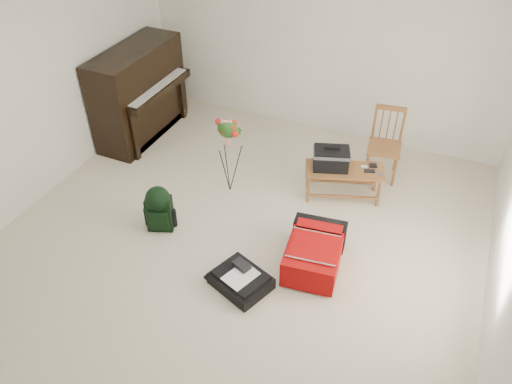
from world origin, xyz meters
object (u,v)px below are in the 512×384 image
at_px(bench, 336,160).
at_px(dining_chair, 385,145).
at_px(green_backpack, 159,207).
at_px(flower_stand, 229,157).
at_px(piano, 140,95).
at_px(black_duffel, 241,280).
at_px(red_suitcase, 316,249).

relative_size(bench, dining_chair, 1.07).
height_order(green_backpack, flower_stand, flower_stand).
bearing_deg(bench, piano, 155.44).
bearing_deg(flower_stand, bench, 3.31).
bearing_deg(flower_stand, piano, 139.92).
xyz_separation_m(dining_chair, green_backpack, (-2.00, -1.99, -0.14)).
relative_size(piano, black_duffel, 2.30).
bearing_deg(dining_chair, piano, 178.10).
distance_m(red_suitcase, black_duffel, 0.83).
bearing_deg(piano, red_suitcase, -25.12).
bearing_deg(piano, bench, -5.23).
height_order(bench, green_backpack, bench).
relative_size(dining_chair, black_duffel, 1.39).
bearing_deg(flower_stand, green_backpack, -130.79).
relative_size(red_suitcase, flower_stand, 0.84).
xyz_separation_m(dining_chair, red_suitcase, (-0.27, -1.79, -0.26)).
height_order(dining_chair, red_suitcase, dining_chair).
relative_size(piano, flower_stand, 1.48).
height_order(piano, dining_chair, piano).
relative_size(black_duffel, flower_stand, 0.64).
bearing_deg(red_suitcase, piano, 147.38).
height_order(bench, dining_chair, dining_chair).
height_order(piano, black_duffel, piano).
bearing_deg(green_backpack, red_suitcase, -13.75).
xyz_separation_m(red_suitcase, flower_stand, (-1.34, 0.72, 0.32)).
relative_size(bench, green_backpack, 1.77).
relative_size(red_suitcase, green_backpack, 1.54).
xyz_separation_m(piano, green_backpack, (1.30, -1.63, -0.30)).
relative_size(green_backpack, flower_stand, 0.54).
distance_m(bench, green_backpack, 2.08).
height_order(piano, red_suitcase, piano).
relative_size(piano, green_backpack, 2.72).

